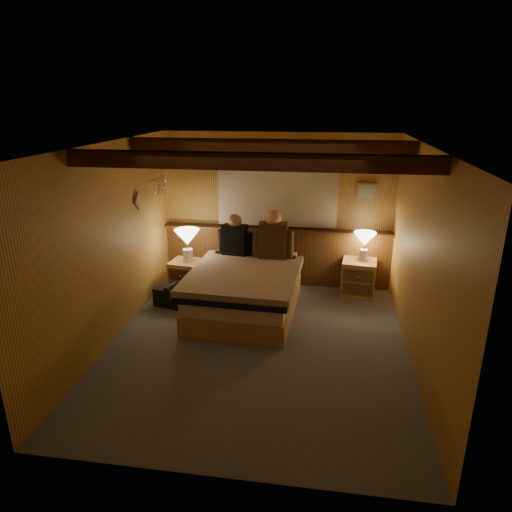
% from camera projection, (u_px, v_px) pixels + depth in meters
% --- Properties ---
extents(floor, '(4.20, 4.20, 0.00)m').
position_uv_depth(floor, '(258.00, 345.00, 5.61)').
color(floor, '#545763').
rests_on(floor, ground).
extents(ceiling, '(4.20, 4.20, 0.00)m').
position_uv_depth(ceiling, '(258.00, 145.00, 4.82)').
color(ceiling, '#D7A050').
rests_on(ceiling, wall_back).
extents(wall_back, '(3.60, 0.00, 3.60)m').
position_uv_depth(wall_back, '(277.00, 210.00, 7.18)').
color(wall_back, gold).
rests_on(wall_back, floor).
extents(wall_left, '(0.00, 4.20, 4.20)m').
position_uv_depth(wall_left, '(110.00, 245.00, 5.47)').
color(wall_left, gold).
rests_on(wall_left, floor).
extents(wall_right, '(0.00, 4.20, 4.20)m').
position_uv_depth(wall_right, '(421.00, 261.00, 4.96)').
color(wall_right, gold).
rests_on(wall_right, floor).
extents(wall_front, '(3.60, 0.00, 3.60)m').
position_uv_depth(wall_front, '(215.00, 346.00, 3.26)').
color(wall_front, gold).
rests_on(wall_front, floor).
extents(wainscot, '(3.60, 0.23, 0.94)m').
position_uv_depth(wainscot, '(276.00, 255.00, 7.35)').
color(wainscot, brown).
rests_on(wainscot, wall_back).
extents(curtain_window, '(2.18, 0.09, 1.11)m').
position_uv_depth(curtain_window, '(277.00, 191.00, 7.01)').
color(curtain_window, '#4A2712').
rests_on(curtain_window, wall_back).
extents(ceiling_beams, '(3.60, 1.65, 0.16)m').
position_uv_depth(ceiling_beams, '(260.00, 152.00, 4.99)').
color(ceiling_beams, '#4A2712').
rests_on(ceiling_beams, ceiling).
extents(coat_rail, '(0.05, 0.55, 0.24)m').
position_uv_depth(coat_rail, '(159.00, 184.00, 6.78)').
color(coat_rail, silver).
rests_on(coat_rail, wall_left).
extents(framed_print, '(0.30, 0.04, 0.25)m').
position_uv_depth(framed_print, '(367.00, 191.00, 6.85)').
color(framed_print, tan).
rests_on(framed_print, wall_back).
extents(bed, '(1.54, 1.93, 0.64)m').
position_uv_depth(bed, '(245.00, 290.00, 6.38)').
color(bed, tan).
rests_on(bed, floor).
extents(nightstand_left, '(0.51, 0.47, 0.51)m').
position_uv_depth(nightstand_left, '(187.00, 277.00, 7.06)').
color(nightstand_left, tan).
rests_on(nightstand_left, floor).
extents(nightstand_right, '(0.55, 0.51, 0.55)m').
position_uv_depth(nightstand_right, '(358.00, 278.00, 6.97)').
color(nightstand_right, tan).
rests_on(nightstand_right, floor).
extents(lamp_left, '(0.38, 0.38, 0.50)m').
position_uv_depth(lamp_left, '(187.00, 239.00, 6.87)').
color(lamp_left, white).
rests_on(lamp_left, nightstand_left).
extents(lamp_right, '(0.33, 0.33, 0.43)m').
position_uv_depth(lamp_right, '(365.00, 241.00, 6.82)').
color(lamp_right, white).
rests_on(lamp_right, nightstand_right).
extents(person_left, '(0.53, 0.25, 0.65)m').
position_uv_depth(person_left, '(235.00, 238.00, 6.84)').
color(person_left, black).
rests_on(person_left, bed).
extents(person_right, '(0.61, 0.25, 0.74)m').
position_uv_depth(person_right, '(273.00, 238.00, 6.69)').
color(person_right, '#47301C').
rests_on(person_right, bed).
extents(duffel_bag, '(0.51, 0.38, 0.33)m').
position_uv_depth(duffel_bag, '(171.00, 296.00, 6.64)').
color(duffel_bag, black).
rests_on(duffel_bag, floor).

